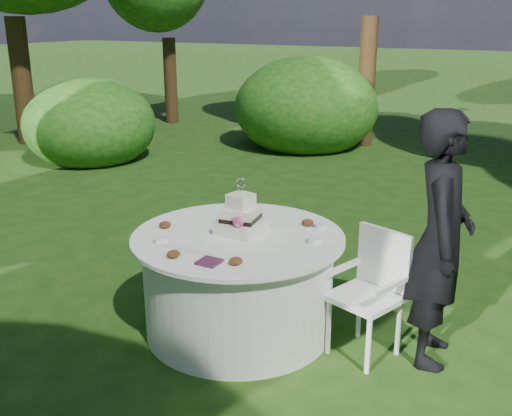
# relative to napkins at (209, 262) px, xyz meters

# --- Properties ---
(ground) EXTENTS (80.00, 80.00, 0.00)m
(ground) POSITION_rel_napkins_xyz_m (-0.10, 0.54, -0.78)
(ground) COLOR #193B10
(ground) RESTS_ON ground
(napkins) EXTENTS (0.14, 0.14, 0.02)m
(napkins) POSITION_rel_napkins_xyz_m (0.00, 0.00, 0.00)
(napkins) COLOR #4B203E
(napkins) RESTS_ON table
(feather_plume) EXTENTS (0.48, 0.07, 0.01)m
(feather_plume) POSITION_rel_napkins_xyz_m (-0.25, 0.11, -0.00)
(feather_plume) COLOR silver
(feather_plume) RESTS_ON table
(guest) EXTENTS (0.54, 0.71, 1.75)m
(guest) POSITION_rel_napkins_xyz_m (1.27, 0.87, 0.10)
(guest) COLOR black
(guest) RESTS_ON ground
(table) EXTENTS (1.56, 1.56, 0.77)m
(table) POSITION_rel_napkins_xyz_m (-0.10, 0.54, -0.39)
(table) COLOR white
(table) RESTS_ON ground
(cake) EXTENTS (0.32, 0.33, 0.42)m
(cake) POSITION_rel_napkins_xyz_m (-0.10, 0.58, 0.10)
(cake) COLOR white
(cake) RESTS_ON table
(chair) EXTENTS (0.54, 0.54, 0.89)m
(chair) POSITION_rel_napkins_xyz_m (0.87, 0.74, -0.26)
(chair) COLOR white
(chair) RESTS_ON ground
(votives) EXTENTS (1.05, 0.92, 0.04)m
(votives) POSITION_rel_napkins_xyz_m (-0.03, 0.68, 0.01)
(votives) COLOR white
(votives) RESTS_ON table
(petal_cups) EXTENTS (1.01, 1.10, 0.05)m
(petal_cups) POSITION_rel_napkins_xyz_m (-0.12, 0.35, 0.02)
(petal_cups) COLOR #562D16
(petal_cups) RESTS_ON table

